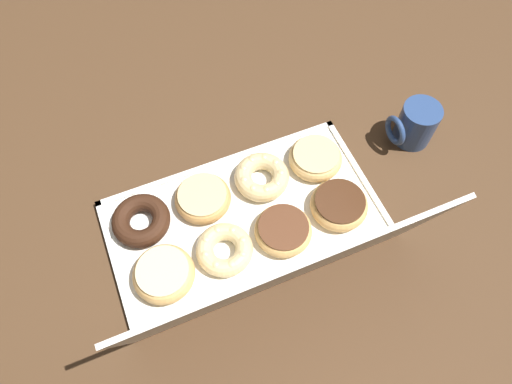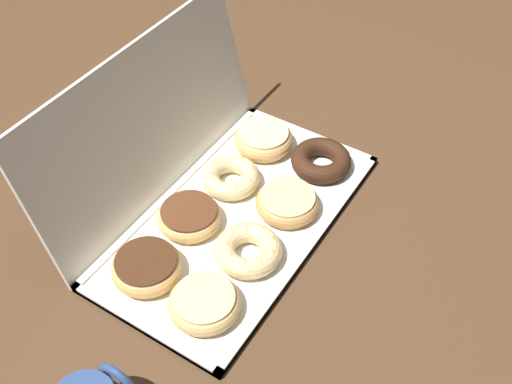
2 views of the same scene
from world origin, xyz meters
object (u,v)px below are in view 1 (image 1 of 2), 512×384
chocolate_frosted_donut_4 (339,205)px  chocolate_frosted_donut_5 (283,230)px  cruller_donut_6 (224,249)px  glazed_ring_donut_7 (164,274)px  glazed_ring_donut_2 (203,198)px  glazed_ring_donut_0 (315,158)px  donut_box (244,217)px  chocolate_cake_ring_donut_3 (141,220)px  cruller_donut_1 (262,177)px  coffee_mug (415,124)px

chocolate_frosted_donut_4 → chocolate_frosted_donut_5: chocolate_frosted_donut_4 is taller
chocolate_frosted_donut_4 → cruller_donut_6: (0.25, 0.00, -0.00)m
glazed_ring_donut_7 → glazed_ring_donut_2: bearing=-133.9°
chocolate_frosted_donut_5 → glazed_ring_donut_0: bearing=-136.1°
donut_box → glazed_ring_donut_2: 0.09m
glazed_ring_donut_2 → chocolate_cake_ring_donut_3: bearing=0.5°
donut_box → glazed_ring_donut_7: 0.20m
chocolate_frosted_donut_5 → glazed_ring_donut_7: 0.24m
donut_box → chocolate_frosted_donut_4: chocolate_frosted_donut_4 is taller
chocolate_frosted_donut_4 → chocolate_frosted_donut_5: size_ratio=1.03×
chocolate_frosted_donut_4 → chocolate_frosted_donut_5: (0.13, 0.01, -0.00)m
cruller_donut_6 → glazed_ring_donut_7: bearing=1.4°
cruller_donut_1 → coffee_mug: (-0.35, 0.02, 0.02)m
glazed_ring_donut_0 → cruller_donut_1: 0.12m
chocolate_frosted_donut_5 → coffee_mug: size_ratio=1.11×
donut_box → cruller_donut_1: (-0.07, -0.06, 0.02)m
glazed_ring_donut_0 → coffee_mug: 0.23m
glazed_ring_donut_2 → chocolate_cake_ring_donut_3: (0.13, 0.00, -0.00)m
chocolate_cake_ring_donut_3 → chocolate_frosted_donut_5: same height
glazed_ring_donut_2 → chocolate_frosted_donut_5: same height
cruller_donut_1 → glazed_ring_donut_7: glazed_ring_donut_7 is taller
coffee_mug → chocolate_cake_ring_donut_3: bearing=-1.5°
glazed_ring_donut_2 → glazed_ring_donut_0: bearing=179.8°
donut_box → glazed_ring_donut_7: bearing=18.6°
cruller_donut_1 → chocolate_cake_ring_donut_3: 0.26m
chocolate_cake_ring_donut_3 → chocolate_frosted_donut_4: chocolate_frosted_donut_4 is taller
chocolate_frosted_donut_5 → donut_box: bearing=-48.8°
donut_box → cruller_donut_6: (0.06, 0.06, 0.02)m
chocolate_cake_ring_donut_3 → chocolate_frosted_donut_4: size_ratio=0.99×
glazed_ring_donut_2 → cruller_donut_6: 0.12m
glazed_ring_donut_7 → chocolate_frosted_donut_5: bearing=179.2°
glazed_ring_donut_2 → chocolate_frosted_donut_5: 0.18m
chocolate_cake_ring_donut_3 → chocolate_frosted_donut_5: 0.28m
donut_box → cruller_donut_1: cruller_donut_1 is taller
glazed_ring_donut_0 → chocolate_cake_ring_donut_3: same height
glazed_ring_donut_0 → coffee_mug: coffee_mug is taller
donut_box → cruller_donut_1: bearing=-136.5°
chocolate_frosted_donut_5 → chocolate_cake_ring_donut_3: bearing=-26.8°
chocolate_frosted_donut_4 → glazed_ring_donut_0: bearing=-92.8°
donut_box → chocolate_frosted_donut_4: (-0.18, 0.06, 0.02)m
glazed_ring_donut_0 → chocolate_frosted_donut_5: size_ratio=1.01×
donut_box → chocolate_frosted_donut_5: 0.09m
glazed_ring_donut_2 → glazed_ring_donut_7: (0.12, 0.12, 0.00)m
glazed_ring_donut_0 → glazed_ring_donut_7: (0.37, 0.12, 0.00)m
chocolate_frosted_donut_4 → glazed_ring_donut_7: size_ratio=1.00×
chocolate_frosted_donut_4 → coffee_mug: bearing=-156.3°
donut_box → cruller_donut_6: size_ratio=4.93×
donut_box → glazed_ring_donut_7: glazed_ring_donut_7 is taller
glazed_ring_donut_2 → coffee_mug: bearing=178.0°
donut_box → cruller_donut_6: 0.09m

